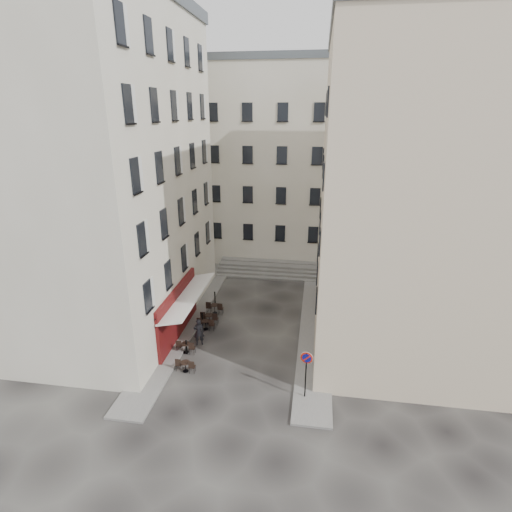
% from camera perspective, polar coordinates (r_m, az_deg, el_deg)
% --- Properties ---
extents(ground, '(90.00, 90.00, 0.00)m').
position_cam_1_polar(ground, '(25.78, -2.06, -13.18)').
color(ground, black).
rests_on(ground, ground).
extents(sidewalk_left, '(2.00, 22.00, 0.12)m').
position_cam_1_polar(sidewalk_left, '(30.10, -9.14, -8.07)').
color(sidewalk_left, slate).
rests_on(sidewalk_left, ground).
extents(sidewalk_right, '(2.00, 18.00, 0.12)m').
position_cam_1_polar(sidewalk_right, '(27.95, 8.38, -10.39)').
color(sidewalk_right, slate).
rests_on(sidewalk_right, ground).
extents(building_left, '(12.20, 16.20, 20.60)m').
position_cam_1_polar(building_left, '(28.52, -22.72, 10.86)').
color(building_left, beige).
rests_on(building_left, ground).
extents(building_right, '(12.20, 14.20, 18.60)m').
position_cam_1_polar(building_right, '(25.89, 22.97, 7.77)').
color(building_right, beige).
rests_on(building_right, ground).
extents(building_back, '(18.20, 10.20, 18.60)m').
position_cam_1_polar(building_back, '(40.77, 1.48, 13.29)').
color(building_back, beige).
rests_on(building_back, ground).
extents(cafe_storefront, '(1.74, 7.30, 3.50)m').
position_cam_1_polar(cafe_storefront, '(26.71, -10.92, -7.63)').
color(cafe_storefront, '#4C0F0A').
rests_on(cafe_storefront, ground).
extents(stone_steps, '(9.00, 3.15, 0.80)m').
position_cam_1_polar(stone_steps, '(36.65, 1.61, -1.92)').
color(stone_steps, '#605D5B').
rests_on(stone_steps, ground).
extents(bollard_near, '(0.12, 0.12, 0.98)m').
position_cam_1_polar(bollard_near, '(25.43, -9.90, -12.61)').
color(bollard_near, black).
rests_on(bollard_near, ground).
extents(bollard_mid, '(0.12, 0.12, 0.98)m').
position_cam_1_polar(bollard_mid, '(28.28, -7.67, -8.87)').
color(bollard_mid, black).
rests_on(bollard_mid, ground).
extents(bollard_far, '(0.12, 0.12, 0.98)m').
position_cam_1_polar(bollard_far, '(31.27, -5.89, -5.83)').
color(bollard_far, black).
rests_on(bollard_far, ground).
extents(no_parking_sign, '(0.63, 0.17, 2.79)m').
position_cam_1_polar(no_parking_sign, '(21.06, 7.18, -15.36)').
color(no_parking_sign, black).
rests_on(no_parking_sign, ground).
extents(bistro_table_a, '(1.15, 0.54, 0.81)m').
position_cam_1_polar(bistro_table_a, '(24.00, -10.02, -15.14)').
color(bistro_table_a, black).
rests_on(bistro_table_a, ground).
extents(bistro_table_b, '(1.19, 0.56, 0.84)m').
position_cam_1_polar(bistro_table_b, '(25.59, -9.98, -12.65)').
color(bistro_table_b, black).
rests_on(bistro_table_b, ground).
extents(bistro_table_c, '(1.22, 0.57, 0.86)m').
position_cam_1_polar(bistro_table_c, '(27.81, -7.16, -9.59)').
color(bistro_table_c, black).
rests_on(bistro_table_c, ground).
extents(bistro_table_d, '(1.25, 0.59, 0.88)m').
position_cam_1_polar(bistro_table_d, '(28.47, -6.66, -8.78)').
color(bistro_table_d, black).
rests_on(bistro_table_d, ground).
extents(bistro_table_e, '(1.27, 0.60, 0.89)m').
position_cam_1_polar(bistro_table_e, '(29.78, -5.91, -7.37)').
color(bistro_table_e, black).
rests_on(bistro_table_e, ground).
extents(pedestrian, '(0.77, 0.63, 1.81)m').
position_cam_1_polar(pedestrian, '(26.03, -8.16, -10.69)').
color(pedestrian, black).
rests_on(pedestrian, ground).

